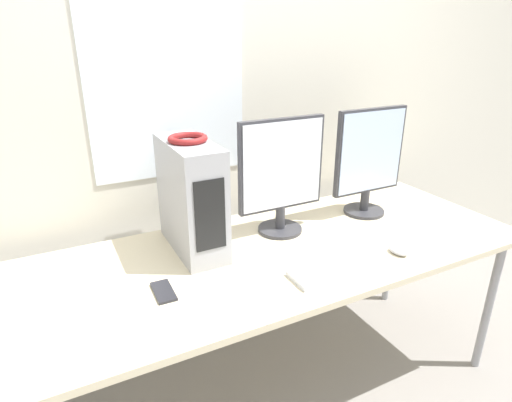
# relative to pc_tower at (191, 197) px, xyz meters

# --- Properties ---
(wall_back) EXTENTS (8.00, 0.07, 2.70)m
(wall_back) POSITION_rel_pc_tower_xyz_m (0.28, 0.37, 0.35)
(wall_back) COLOR beige
(wall_back) RESTS_ON ground_plane
(desk) EXTENTS (2.25, 0.83, 0.77)m
(desk) POSITION_rel_pc_tower_xyz_m (0.28, -0.18, -0.28)
(desk) COLOR beige
(desk) RESTS_ON ground_plane
(pc_tower) EXTENTS (0.17, 0.42, 0.46)m
(pc_tower) POSITION_rel_pc_tower_xyz_m (0.00, 0.00, 0.00)
(pc_tower) COLOR #9E9EA3
(pc_tower) RESTS_ON desk
(headphones) EXTENTS (0.15, 0.15, 0.02)m
(headphones) POSITION_rel_pc_tower_xyz_m (0.00, 0.00, 0.24)
(headphones) COLOR maroon
(headphones) RESTS_ON pc_tower
(monitor_main) EXTENTS (0.41, 0.20, 0.52)m
(monitor_main) POSITION_rel_pc_tower_xyz_m (0.41, -0.03, 0.05)
(monitor_main) COLOR #333338
(monitor_main) RESTS_ON desk
(monitor_right_near) EXTENTS (0.39, 0.20, 0.53)m
(monitor_right_near) POSITION_rel_pc_tower_xyz_m (0.90, -0.04, 0.05)
(monitor_right_near) COLOR #333338
(monitor_right_near) RESTS_ON desk
(keyboard) EXTENTS (0.43, 0.13, 0.02)m
(keyboard) POSITION_rel_pc_tower_xyz_m (0.44, -0.44, -0.22)
(keyboard) COLOR silver
(keyboard) RESTS_ON desk
(mouse) EXTENTS (0.06, 0.09, 0.03)m
(mouse) POSITION_rel_pc_tower_xyz_m (0.74, -0.44, -0.22)
(mouse) COLOR #B2B2B7
(mouse) RESTS_ON desk
(cell_phone) EXTENTS (0.07, 0.14, 0.01)m
(cell_phone) POSITION_rel_pc_tower_xyz_m (-0.21, -0.27, -0.23)
(cell_phone) COLOR #232328
(cell_phone) RESTS_ON desk
(paper_sheet_left) EXTENTS (0.30, 0.35, 0.00)m
(paper_sheet_left) POSITION_rel_pc_tower_xyz_m (0.08, -0.42, -0.23)
(paper_sheet_left) COLOR white
(paper_sheet_left) RESTS_ON desk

